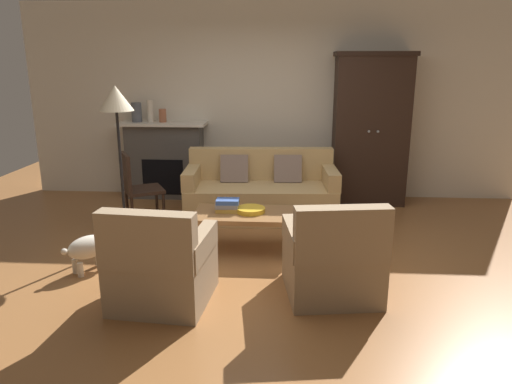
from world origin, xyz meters
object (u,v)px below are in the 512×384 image
Objects in this scene: mantel_vase_terracotta at (163,116)px; armchair_near_left at (161,268)px; fireplace at (165,159)px; dog at (91,247)px; armoire at (370,129)px; mantel_vase_cream at (150,111)px; mantel_vase_slate at (137,112)px; fruit_bowl at (251,210)px; book_stack at (227,205)px; floor_lamp at (116,108)px; armchair_near_right at (333,261)px; side_chair_wooden at (136,184)px; coffee_table at (246,217)px; couch at (261,193)px.

mantel_vase_terracotta is 3.42m from armchair_near_left.
dog is at bearing -91.52° from fireplace.
mantel_vase_terracotta reaches higher than dog.
armoire reaches higher than mantel_vase_cream.
armchair_near_left is at bearing -35.24° from dog.
fireplace is at bearing 88.48° from dog.
mantel_vase_cream is (0.20, 0.00, 0.02)m from mantel_vase_slate.
fireplace is 4.00× the size of mantel_vase_cream.
fruit_bowl is 1.21× the size of book_stack.
dog is at bearing -87.60° from mantel_vase_cream.
mantel_vase_cream is at bearing 0.00° from mantel_vase_slate.
mantel_vase_slate reaches higher than mantel_vase_terracotta.
armchair_near_right is at bearing -26.16° from floor_lamp.
book_stack is at bearing -3.00° from floor_lamp.
armchair_near_right is at bearing -9.07° from dog.
armoire is 4.45× the size of dog.
armoire is at bearing 32.33° from floor_lamp.
armchair_near_left is at bearing -76.59° from fireplace.
fruit_bowl is at bearing -26.72° from side_chair_wooden.
armoire is 2.67m from book_stack.
dog is (-1.44, -0.62, -0.12)m from coffee_table.
mantel_vase_cream is at bearing 128.94° from fruit_bowl.
mantel_vase_slate reaches higher than book_stack.
armchair_near_left is at bearing -117.90° from fruit_bowl.
armoire is 1.83m from couch.
dog is (-0.07, -2.64, -0.32)m from fireplace.
coffee_table is at bearing -165.56° from fruit_bowl.
armchair_near_right is at bearing -52.01° from fruit_bowl.
mantel_vase_terracotta reaches higher than couch.
coffee_table is 3.93× the size of mantel_vase_slate.
mantel_vase_slate is at bearing 96.75° from dog.
armchair_near_right reaches higher than book_stack.
coffee_table is at bearing -52.09° from mantel_vase_cream.
armoire reaches higher than book_stack.
mantel_vase_terracotta is 0.40× the size of dog.
couch reaches higher than book_stack.
floor_lamp reaches higher than armchair_near_right.
couch is at bearing 73.55° from armchair_near_left.
side_chair_wooden is (0.34, -1.25, -0.75)m from mantel_vase_slate.
side_chair_wooden is at bearing 142.27° from armchair_near_right.
mantel_vase_slate is 0.32× the size of armchair_near_left.
fruit_bowl is (0.05, 0.01, 0.08)m from coffee_table.
armchair_near_left is 0.51× the size of floor_lamp.
couch is 1.17m from book_stack.
armchair_near_left is at bearing -116.36° from coffee_table.
mantel_vase_cream reaches higher than mantel_vase_slate.
fireplace is 2.46m from fruit_bowl.
fruit_bowl is (-0.05, -1.13, 0.13)m from couch.
fireplace is 0.64× the size of couch.
mantel_vase_terracotta is at bearing 126.45° from armchair_near_right.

